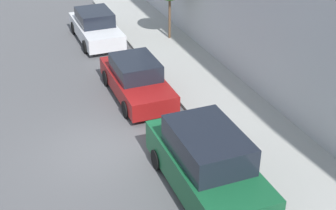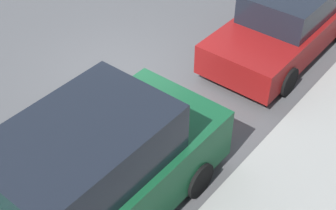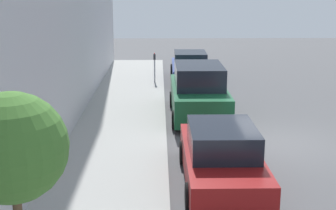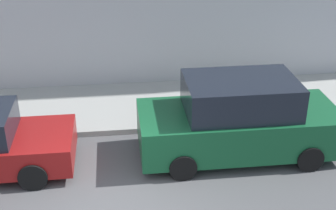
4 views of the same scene
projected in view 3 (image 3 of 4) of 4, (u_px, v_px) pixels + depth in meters
name	position (u px, v px, depth m)	size (l,w,h in m)	color
ground_plane	(278.00, 143.00, 14.71)	(60.00, 60.00, 0.00)	#515154
sidewalk	(117.00, 142.00, 14.60)	(3.11, 32.00, 0.15)	#9E9E99
parked_sedan_nearest	(190.00, 68.00, 23.94)	(1.92, 4.52, 1.54)	navy
parked_suv_second	(199.00, 93.00, 17.44)	(2.08, 4.81, 1.98)	#14512D
parked_sedan_third	(221.00, 157.00, 11.48)	(1.92, 4.50, 1.54)	maroon
parking_meter_near	(155.00, 64.00, 23.01)	(0.11, 0.15, 1.45)	#ADADB2
street_tree	(12.00, 149.00, 5.98)	(1.45, 1.45, 3.38)	brown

